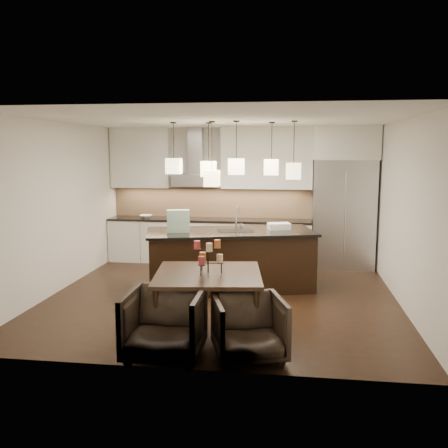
# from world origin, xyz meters

# --- Properties ---
(floor) EXTENTS (5.50, 5.50, 0.02)m
(floor) POSITION_xyz_m (0.00, 0.00, -0.01)
(floor) COLOR black
(floor) RESTS_ON ground
(ceiling) EXTENTS (5.50, 5.50, 0.02)m
(ceiling) POSITION_xyz_m (0.00, 0.00, 2.81)
(ceiling) COLOR white
(ceiling) RESTS_ON wall_back
(wall_back) EXTENTS (5.50, 0.02, 2.80)m
(wall_back) POSITION_xyz_m (0.00, 2.76, 1.40)
(wall_back) COLOR silver
(wall_back) RESTS_ON ground
(wall_front) EXTENTS (5.50, 0.02, 2.80)m
(wall_front) POSITION_xyz_m (0.00, -2.76, 1.40)
(wall_front) COLOR silver
(wall_front) RESTS_ON ground
(wall_left) EXTENTS (0.02, 5.50, 2.80)m
(wall_left) POSITION_xyz_m (-2.76, 0.00, 1.40)
(wall_left) COLOR silver
(wall_left) RESTS_ON ground
(wall_right) EXTENTS (0.02, 5.50, 2.80)m
(wall_right) POSITION_xyz_m (2.76, 0.00, 1.40)
(wall_right) COLOR silver
(wall_right) RESTS_ON ground
(refrigerator) EXTENTS (1.20, 0.72, 2.15)m
(refrigerator) POSITION_xyz_m (2.10, 2.38, 1.07)
(refrigerator) COLOR #B7B7BA
(refrigerator) RESTS_ON floor
(fridge_panel) EXTENTS (1.26, 0.72, 0.65)m
(fridge_panel) POSITION_xyz_m (2.10, 2.38, 2.47)
(fridge_panel) COLOR silver
(fridge_panel) RESTS_ON refrigerator
(lower_cabinets) EXTENTS (4.21, 0.62, 0.88)m
(lower_cabinets) POSITION_xyz_m (-0.62, 2.43, 0.44)
(lower_cabinets) COLOR silver
(lower_cabinets) RESTS_ON floor
(countertop) EXTENTS (4.21, 0.66, 0.04)m
(countertop) POSITION_xyz_m (-0.62, 2.43, 0.90)
(countertop) COLOR black
(countertop) RESTS_ON lower_cabinets
(backsplash) EXTENTS (4.21, 0.02, 0.63)m
(backsplash) POSITION_xyz_m (-0.62, 2.73, 1.24)
(backsplash) COLOR tan
(backsplash) RESTS_ON countertop
(upper_cab_left) EXTENTS (1.25, 0.35, 1.25)m
(upper_cab_left) POSITION_xyz_m (-2.10, 2.57, 2.17)
(upper_cab_left) COLOR silver
(upper_cab_left) RESTS_ON wall_back
(upper_cab_right) EXTENTS (1.85, 0.35, 1.25)m
(upper_cab_right) POSITION_xyz_m (0.55, 2.57, 2.17)
(upper_cab_right) COLOR silver
(upper_cab_right) RESTS_ON wall_back
(hood_canopy) EXTENTS (0.90, 0.52, 0.24)m
(hood_canopy) POSITION_xyz_m (-0.93, 2.48, 1.72)
(hood_canopy) COLOR #B7B7BA
(hood_canopy) RESTS_ON wall_back
(hood_chimney) EXTENTS (0.30, 0.28, 0.96)m
(hood_chimney) POSITION_xyz_m (-0.93, 2.59, 2.32)
(hood_chimney) COLOR #B7B7BA
(hood_chimney) RESTS_ON hood_canopy
(fruit_bowl) EXTENTS (0.26, 0.26, 0.06)m
(fruit_bowl) POSITION_xyz_m (-1.97, 2.38, 0.95)
(fruit_bowl) COLOR silver
(fruit_bowl) RESTS_ON countertop
(island_body) EXTENTS (2.89, 1.73, 0.95)m
(island_body) POSITION_xyz_m (0.07, 0.50, 0.48)
(island_body) COLOR black
(island_body) RESTS_ON floor
(island_top) EXTENTS (3.00, 1.84, 0.04)m
(island_top) POSITION_xyz_m (0.07, 0.50, 0.97)
(island_top) COLOR black
(island_top) RESTS_ON island_body
(faucet) EXTENTS (0.17, 0.28, 0.41)m
(faucet) POSITION_xyz_m (0.15, 0.63, 1.20)
(faucet) COLOR silver
(faucet) RESTS_ON island_top
(tote_bag) EXTENTS (0.41, 0.28, 0.37)m
(tote_bag) POSITION_xyz_m (-0.77, 0.24, 1.18)
(tote_bag) COLOR #286235
(tote_bag) RESTS_ON island_top
(food_container) EXTENTS (0.42, 0.34, 0.11)m
(food_container) POSITION_xyz_m (0.87, 0.74, 1.05)
(food_container) COLOR silver
(food_container) RESTS_ON island_top
(dining_table) EXTENTS (1.48, 1.48, 0.79)m
(dining_table) POSITION_xyz_m (0.05, -1.64, 0.40)
(dining_table) COLOR black
(dining_table) RESTS_ON floor
(candelabra) EXTENTS (0.43, 0.43, 0.47)m
(candelabra) POSITION_xyz_m (0.05, -1.64, 1.03)
(candelabra) COLOR black
(candelabra) RESTS_ON dining_table
(candle_a) EXTENTS (0.09, 0.09, 0.11)m
(candle_a) POSITION_xyz_m (0.20, -1.63, 0.98)
(candle_a) COLOR #E2BB8B
(candle_a) RESTS_ON candelabra
(candle_b) EXTENTS (0.09, 0.09, 0.11)m
(candle_b) POSITION_xyz_m (-0.04, -1.53, 0.98)
(candle_b) COLOR #C66129
(candle_b) RESTS_ON candelabra
(candle_c) EXTENTS (0.09, 0.09, 0.11)m
(candle_c) POSITION_xyz_m (-0.00, -1.78, 0.98)
(candle_c) COLOR #A63535
(candle_c) RESTS_ON candelabra
(candle_d) EXTENTS (0.09, 0.09, 0.11)m
(candle_d) POSITION_xyz_m (0.16, -1.54, 1.15)
(candle_d) COLOR #C66129
(candle_d) RESTS_ON candelabra
(candle_e) EXTENTS (0.09, 0.09, 0.11)m
(candle_e) POSITION_xyz_m (-0.09, -1.64, 1.15)
(candle_e) COLOR #A63535
(candle_e) RESTS_ON candelabra
(candle_f) EXTENTS (0.09, 0.09, 0.11)m
(candle_f) POSITION_xyz_m (0.09, -1.78, 1.15)
(candle_f) COLOR #E2BB8B
(candle_f) RESTS_ON candelabra
(armchair_left) EXTENTS (0.86, 0.88, 0.79)m
(armchair_left) POSITION_xyz_m (-0.30, -2.49, 0.40)
(armchair_left) COLOR black
(armchair_left) RESTS_ON floor
(armchair_right) EXTENTS (0.96, 0.98, 0.72)m
(armchair_right) POSITION_xyz_m (0.64, -2.37, 0.36)
(armchair_right) COLOR black
(armchair_right) RESTS_ON floor
(pendant_a) EXTENTS (0.24, 0.24, 0.26)m
(pendant_a) POSITION_xyz_m (-0.91, 0.56, 2.07)
(pendant_a) COLOR #F6EBAF
(pendant_a) RESTS_ON ceiling
(pendant_b) EXTENTS (0.24, 0.24, 0.26)m
(pendant_b) POSITION_xyz_m (-0.34, 0.72, 2.02)
(pendant_b) COLOR #F6EBAF
(pendant_b) RESTS_ON ceiling
(pendant_c) EXTENTS (0.24, 0.24, 0.26)m
(pendant_c) POSITION_xyz_m (0.18, 0.31, 2.08)
(pendant_c) COLOR #F6EBAF
(pendant_c) RESTS_ON ceiling
(pendant_d) EXTENTS (0.24, 0.24, 0.26)m
(pendant_d) POSITION_xyz_m (0.73, 0.75, 2.05)
(pendant_d) COLOR #F6EBAF
(pendant_d) RESTS_ON ceiling
(pendant_e) EXTENTS (0.24, 0.24, 0.26)m
(pendant_e) POSITION_xyz_m (1.10, 0.43, 2.00)
(pendant_e) COLOR #F6EBAF
(pendant_e) RESTS_ON ceiling
(pendant_f) EXTENTS (0.24, 0.24, 0.26)m
(pendant_f) POSITION_xyz_m (-0.22, 0.35, 1.88)
(pendant_f) COLOR #F6EBAF
(pendant_f) RESTS_ON ceiling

